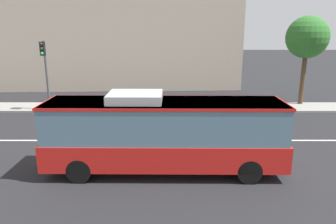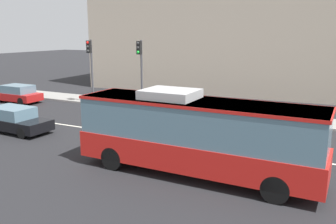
# 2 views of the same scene
# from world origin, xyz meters

# --- Properties ---
(ground_plane) EXTENTS (160.00, 160.00, 0.00)m
(ground_plane) POSITION_xyz_m (0.00, 0.00, 0.00)
(ground_plane) COLOR black
(sidewalk_kerb) EXTENTS (80.00, 2.83, 0.14)m
(sidewalk_kerb) POSITION_xyz_m (0.00, 7.45, 0.07)
(sidewalk_kerb) COLOR gray
(sidewalk_kerb) RESTS_ON ground_plane
(lane_centre_line) EXTENTS (76.00, 0.16, 0.01)m
(lane_centre_line) POSITION_xyz_m (0.00, 0.00, 0.01)
(lane_centre_line) COLOR silver
(lane_centre_line) RESTS_ON ground_plane
(transit_bus) EXTENTS (10.02, 2.60, 3.46)m
(transit_bus) POSITION_xyz_m (3.43, -3.86, 1.81)
(transit_bus) COLOR red
(transit_bus) RESTS_ON ground_plane
(traffic_light_near_corner) EXTENTS (0.33, 0.62, 5.20)m
(traffic_light_near_corner) POSITION_xyz_m (-5.26, 6.28, 3.56)
(traffic_light_near_corner) COLOR #47474C
(traffic_light_near_corner) RESTS_ON ground_plane
(street_tree_kerbside_left) EXTENTS (3.23, 3.23, 7.00)m
(street_tree_kerbside_left) POSITION_xyz_m (14.35, 8.45, 5.33)
(street_tree_kerbside_left) COLOR #4C3823
(street_tree_kerbside_left) RESTS_ON ground_plane
(office_block_background) EXTENTS (27.78, 18.44, 13.60)m
(office_block_background) POSITION_xyz_m (-2.87, 22.95, 6.80)
(office_block_background) COLOR #B7A893
(office_block_background) RESTS_ON ground_plane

